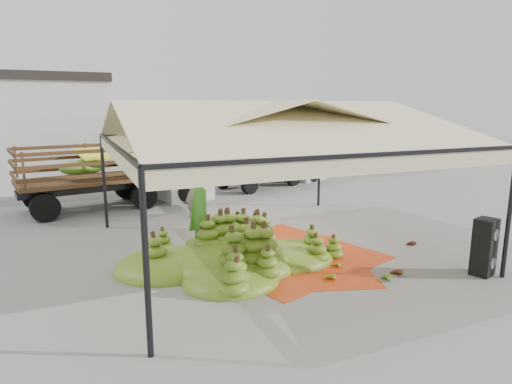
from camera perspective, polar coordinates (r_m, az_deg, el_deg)
name	(u,v)px	position (r m, az deg, el deg)	size (l,w,h in m)	color
ground	(271,248)	(12.00, 2.00, -7.47)	(90.00, 90.00, 0.00)	slate
canopy_tent	(272,128)	(11.38, 2.12, 8.48)	(8.10, 8.10, 4.00)	black
building_tan	(325,136)	(27.67, 9.22, 7.44)	(6.30, 5.30, 4.10)	tan
tarp_left	(278,260)	(11.07, 3.02, -9.07)	(4.13, 3.93, 0.01)	red
tarp_right	(283,254)	(11.54, 3.57, -8.22)	(4.09, 4.30, 0.01)	red
banana_heap	(232,240)	(10.65, -3.17, -6.47)	(5.68, 4.66, 1.22)	#4E7318
hand_yellow_a	(335,264)	(10.73, 10.49, -9.47)	(0.38, 0.31, 0.17)	gold
hand_yellow_b	(329,277)	(9.95, 9.69, -11.09)	(0.42, 0.34, 0.19)	gold
hand_red_a	(395,272)	(10.57, 18.08, -10.11)	(0.43, 0.35, 0.20)	#5F3015
hand_red_b	(411,243)	(12.89, 19.96, -6.42)	(0.38, 0.31, 0.17)	#5D2815
hand_green	(383,277)	(10.21, 16.64, -10.76)	(0.45, 0.37, 0.20)	#406F17
hanging_bunches	(342,149)	(13.00, 11.40, 5.61)	(4.74, 0.24, 0.20)	#4A7E1A
speaker_stack	(484,247)	(11.27, 28.15, -6.48)	(0.59, 0.55, 1.35)	black
banana_leaves	(191,256)	(11.53, -8.60, -8.38)	(0.96, 1.36, 3.70)	#237E21
vendor	(194,192)	(15.20, -8.30, -0.05)	(0.66, 0.43, 1.80)	gray
truck_left	(126,166)	(17.75, -16.95, 3.28)	(7.58, 3.74, 2.49)	#53321B
truck_right	(276,158)	(21.70, 2.67, 4.59)	(6.65, 4.27, 2.16)	#473117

